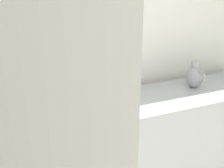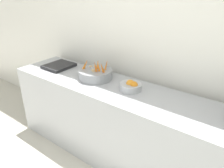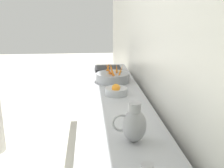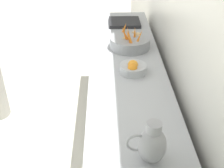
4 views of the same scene
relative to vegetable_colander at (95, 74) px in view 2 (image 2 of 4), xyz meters
The scene contains 5 objects.
tile_wall_left 1.27m from the vegetable_colander, 108.84° to the left, with size 0.10×8.90×3.00m, color white.
prep_counter 0.77m from the vegetable_colander, 85.10° to the left, with size 0.62×3.13×0.89m, color #ADAFB5.
vegetable_colander is the anchor object (origin of this frame).
orange_bowl 0.47m from the vegetable_colander, 88.62° to the left, with size 0.22×0.22×0.11m.
counter_sink_basin 0.60m from the vegetable_colander, 89.13° to the right, with size 0.34×0.30×0.04m, color #232326.
Camera 2 is at (0.08, 1.00, 1.85)m, focal length 34.74 mm.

